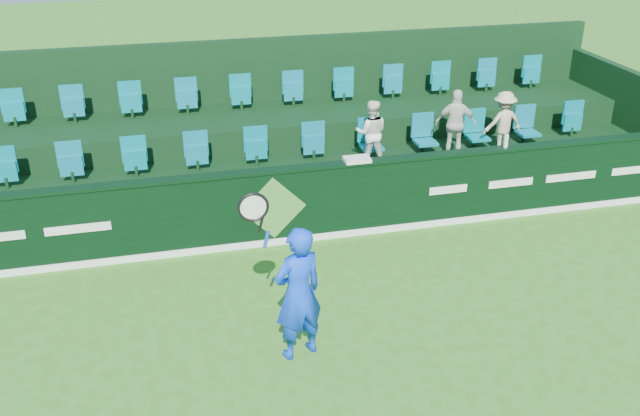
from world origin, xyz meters
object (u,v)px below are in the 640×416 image
object	(u,v)px
spectator_left	(371,133)
towel	(357,159)
spectator_right	(503,122)
drinks_bottle	(506,141)
tennis_player	(298,293)
spectator_middle	(456,124)

from	to	relation	value
spectator_left	towel	world-z (taller)	spectator_left
spectator_left	towel	xyz separation A→B (m)	(-0.60, -1.12, -0.03)
spectator_right	drinks_bottle	world-z (taller)	spectator_right
tennis_player	spectator_right	xyz separation A→B (m)	(4.93, 4.23, 0.46)
tennis_player	spectator_left	size ratio (longest dim) A/B	2.02
spectator_left	tennis_player	bearing A→B (deg)	77.16
drinks_bottle	spectator_middle	bearing A→B (deg)	111.86
tennis_player	drinks_bottle	distance (m)	5.42
spectator_middle	drinks_bottle	distance (m)	1.21
tennis_player	spectator_middle	xyz separation A→B (m)	(3.96, 4.23, 0.51)
spectator_middle	towel	bearing A→B (deg)	48.93
tennis_player	spectator_middle	size ratio (longest dim) A/B	1.90
spectator_right	drinks_bottle	distance (m)	1.24
tennis_player	towel	xyz separation A→B (m)	(1.70, 3.11, 0.44)
tennis_player	spectator_left	bearing A→B (deg)	61.46
spectator_left	spectator_right	distance (m)	2.63
spectator_middle	spectator_right	size ratio (longest dim) A/B	1.09
spectator_right	towel	world-z (taller)	spectator_right
tennis_player	spectator_right	size ratio (longest dim) A/B	2.06
spectator_left	spectator_middle	world-z (taller)	spectator_middle
spectator_left	drinks_bottle	bearing A→B (deg)	167.73
tennis_player	spectator_middle	bearing A→B (deg)	46.87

